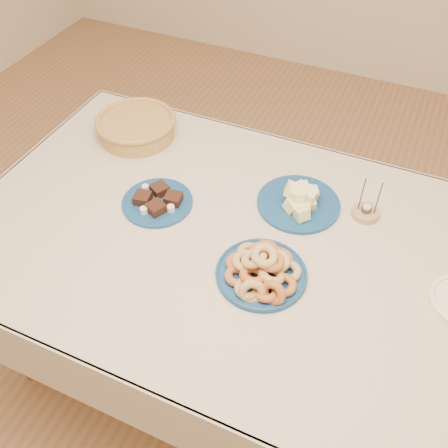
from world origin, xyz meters
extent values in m
plane|color=#946946|center=(0.00, 0.00, 0.00)|extent=(5.00, 5.00, 0.00)
cylinder|color=brown|center=(-0.70, 0.40, 0.36)|extent=(0.06, 0.06, 0.72)
cylinder|color=brown|center=(0.70, 0.40, 0.36)|extent=(0.06, 0.06, 0.72)
cylinder|color=brown|center=(-0.70, -0.40, 0.36)|extent=(0.06, 0.06, 0.72)
cube|color=beige|center=(0.00, 0.00, 0.74)|extent=(1.70, 1.10, 0.02)
cube|color=beige|center=(0.00, 0.55, 0.61)|extent=(1.70, 0.01, 0.28)
cube|color=beige|center=(0.00, -0.55, 0.61)|extent=(1.70, 0.01, 0.28)
cube|color=beige|center=(-0.85, 0.00, 0.61)|extent=(0.01, 1.10, 0.28)
cylinder|color=navy|center=(0.14, -0.11, 0.76)|extent=(0.32, 0.32, 0.01)
torus|color=navy|center=(0.14, -0.11, 0.76)|extent=(0.32, 0.32, 0.01)
torus|color=#AD8048|center=(0.22, -0.08, 0.78)|extent=(0.10, 0.10, 0.03)
torus|color=#964D21|center=(0.18, -0.05, 0.78)|extent=(0.11, 0.11, 0.03)
torus|color=#964D21|center=(0.13, -0.03, 0.78)|extent=(0.11, 0.11, 0.03)
torus|color=#AD8048|center=(0.09, -0.06, 0.78)|extent=(0.08, 0.08, 0.03)
torus|color=#964D21|center=(0.07, -0.11, 0.78)|extent=(0.11, 0.10, 0.03)
torus|color=#964D21|center=(0.09, -0.16, 0.78)|extent=(0.09, 0.09, 0.03)
torus|color=#AD8048|center=(0.13, -0.18, 0.78)|extent=(0.11, 0.11, 0.03)
torus|color=#964D21|center=(0.18, -0.17, 0.78)|extent=(0.11, 0.11, 0.03)
torus|color=#964D21|center=(0.22, -0.13, 0.78)|extent=(0.09, 0.09, 0.03)
torus|color=#AD8048|center=(0.18, -0.08, 0.80)|extent=(0.11, 0.11, 0.03)
torus|color=#964D21|center=(0.13, -0.07, 0.80)|extent=(0.10, 0.10, 0.03)
torus|color=#AD8048|center=(0.09, -0.11, 0.80)|extent=(0.10, 0.10, 0.03)
torus|color=#964D21|center=(0.13, -0.15, 0.80)|extent=(0.08, 0.08, 0.04)
torus|color=#AD8048|center=(0.18, -0.13, 0.80)|extent=(0.11, 0.11, 0.05)
torus|color=#964D21|center=(0.17, -0.10, 0.82)|extent=(0.10, 0.10, 0.03)
torus|color=#AD8048|center=(0.12, -0.11, 0.82)|extent=(0.09, 0.08, 0.05)
torus|color=#AD8048|center=(0.15, -0.11, 0.84)|extent=(0.11, 0.11, 0.05)
torus|color=#AD8048|center=(0.15, -0.20, 0.79)|extent=(0.09, 0.07, 0.08)
torus|color=#964D21|center=(0.20, -0.18, 0.79)|extent=(0.09, 0.07, 0.08)
cylinder|color=navy|center=(0.15, 0.22, 0.76)|extent=(0.28, 0.28, 0.01)
cube|color=#E4EB95|center=(0.12, 0.21, 0.82)|extent=(0.06, 0.06, 0.06)
cube|color=#E4EB95|center=(0.16, 0.21, 0.82)|extent=(0.06, 0.06, 0.05)
cube|color=#E4EB95|center=(0.18, 0.21, 0.82)|extent=(0.06, 0.05, 0.05)
cube|color=#E4EB95|center=(0.19, 0.21, 0.79)|extent=(0.06, 0.07, 0.06)
cube|color=#E4EB95|center=(0.18, 0.25, 0.79)|extent=(0.06, 0.06, 0.05)
cube|color=#E4EB95|center=(0.15, 0.22, 0.82)|extent=(0.06, 0.06, 0.05)
cube|color=#E4EB95|center=(0.15, 0.21, 0.82)|extent=(0.05, 0.05, 0.04)
cube|color=#E4EB95|center=(0.18, 0.17, 0.79)|extent=(0.06, 0.06, 0.05)
cube|color=#E4EB95|center=(0.15, 0.22, 0.82)|extent=(0.06, 0.07, 0.06)
cube|color=#E4EB95|center=(0.18, 0.15, 0.79)|extent=(0.07, 0.06, 0.05)
cube|color=#E4EB95|center=(0.14, 0.17, 0.79)|extent=(0.07, 0.06, 0.06)
cube|color=#E4EB95|center=(0.14, 0.19, 0.82)|extent=(0.05, 0.05, 0.05)
cube|color=#E4EB95|center=(0.17, 0.21, 0.82)|extent=(0.07, 0.06, 0.06)
cube|color=#E4EB95|center=(0.15, 0.19, 0.82)|extent=(0.05, 0.05, 0.05)
cylinder|color=navy|center=(-0.28, 0.03, 0.76)|extent=(0.27, 0.27, 0.01)
cube|color=black|center=(-0.32, 0.01, 0.78)|extent=(0.06, 0.06, 0.03)
cube|color=black|center=(-0.26, -0.01, 0.78)|extent=(0.07, 0.07, 0.03)
cube|color=black|center=(-0.29, 0.07, 0.78)|extent=(0.07, 0.07, 0.03)
cube|color=black|center=(-0.23, 0.05, 0.78)|extent=(0.06, 0.06, 0.03)
cylinder|color=silver|center=(-0.34, 0.06, 0.77)|extent=(0.03, 0.03, 0.02)
cylinder|color=silver|center=(-0.29, -0.03, 0.77)|extent=(0.03, 0.03, 0.02)
cylinder|color=silver|center=(-0.22, 0.01, 0.77)|extent=(0.03, 0.03, 0.02)
cylinder|color=olive|center=(-0.54, 0.33, 0.78)|extent=(0.34, 0.34, 0.07)
torus|color=olive|center=(-0.54, 0.33, 0.82)|extent=(0.37, 0.37, 0.02)
cylinder|color=#A5805C|center=(0.36, 0.26, 0.76)|extent=(0.09, 0.09, 0.02)
cylinder|color=#414146|center=(0.36, 0.26, 0.78)|extent=(0.03, 0.03, 0.01)
cylinder|color=white|center=(0.36, 0.26, 0.79)|extent=(0.03, 0.03, 0.01)
cylinder|color=#414146|center=(0.34, 0.26, 0.83)|extent=(0.00, 0.00, 0.13)
cylinder|color=#414146|center=(0.39, 0.26, 0.83)|extent=(0.00, 0.00, 0.13)
camera|label=1|loc=(0.41, -0.97, 1.90)|focal=40.00mm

